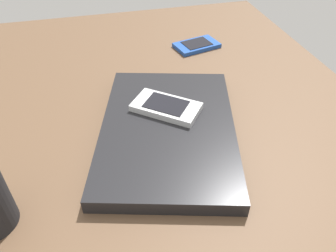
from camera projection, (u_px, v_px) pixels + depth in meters
desk_surface at (175, 151)px, 56.50cm from camera, size 120.00×80.00×3.00cm
laptop_closed at (168, 130)px, 56.55cm from camera, size 37.49×30.17×2.41cm
cell_phone_on_laptop at (168, 106)px, 58.55cm from camera, size 12.11×13.01×1.30cm
cell_phone_on_desk at (197, 45)px, 82.10cm from camera, size 8.57×11.77×1.12cm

